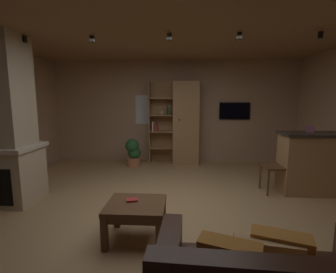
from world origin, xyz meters
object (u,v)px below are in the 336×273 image
object	(u,v)px
kitchen_bar_counter	(323,163)
wall_mounted_tv	(234,111)
tissue_box	(310,129)
dining_chair	(280,163)
stone_fireplace	(3,129)
table_book_0	(132,200)
potted_floor_plant	(133,152)
coffee_table	(136,210)
bookshelf_cabinet	(183,124)

from	to	relation	value
kitchen_bar_counter	wall_mounted_tv	bearing A→B (deg)	118.30
tissue_box	dining_chair	distance (m)	0.78
stone_fireplace	kitchen_bar_counter	world-z (taller)	stone_fireplace
stone_fireplace	tissue_box	size ratio (longest dim) A/B	21.45
table_book_0	potted_floor_plant	bearing A→B (deg)	101.08
stone_fireplace	coffee_table	bearing A→B (deg)	-23.05
dining_chair	stone_fireplace	bearing A→B (deg)	-171.62
coffee_table	dining_chair	xyz separation A→B (m)	(2.22, 1.61, 0.18)
tissue_box	table_book_0	xyz separation A→B (m)	(-2.78, -1.66, -0.66)
bookshelf_cabinet	potted_floor_plant	world-z (taller)	bookshelf_cabinet
table_book_0	wall_mounted_tv	bearing A→B (deg)	62.62
stone_fireplace	potted_floor_plant	bearing A→B (deg)	54.35
kitchen_bar_counter	table_book_0	distance (m)	3.39
wall_mounted_tv	kitchen_bar_counter	bearing A→B (deg)	-61.70
kitchen_bar_counter	wall_mounted_tv	size ratio (longest dim) A/B	1.92
stone_fireplace	bookshelf_cabinet	world-z (taller)	stone_fireplace
tissue_box	dining_chair	world-z (taller)	tissue_box
coffee_table	potted_floor_plant	size ratio (longest dim) A/B	0.99
stone_fireplace	tissue_box	xyz separation A→B (m)	(4.96, 0.76, -0.05)
coffee_table	potted_floor_plant	world-z (taller)	potted_floor_plant
stone_fireplace	coffee_table	xyz separation A→B (m)	(2.23, -0.95, -0.81)
stone_fireplace	potted_floor_plant	distance (m)	2.82
bookshelf_cabinet	coffee_table	distance (m)	3.59
kitchen_bar_counter	coffee_table	world-z (taller)	kitchen_bar_counter
tissue_box	coffee_table	bearing A→B (deg)	-147.82
table_book_0	dining_chair	size ratio (longest dim) A/B	0.14
tissue_box	wall_mounted_tv	bearing A→B (deg)	114.27
table_book_0	dining_chair	bearing A→B (deg)	34.22
tissue_box	table_book_0	distance (m)	3.30
dining_chair	potted_floor_plant	xyz separation A→B (m)	(-2.88, 1.54, -0.18)
table_book_0	wall_mounted_tv	xyz separation A→B (m)	(1.89, 3.64, 0.87)
stone_fireplace	tissue_box	world-z (taller)	stone_fireplace
dining_chair	table_book_0	bearing A→B (deg)	-145.78
wall_mounted_tv	table_book_0	bearing A→B (deg)	-117.38
dining_chair	bookshelf_cabinet	bearing A→B (deg)	131.97
potted_floor_plant	wall_mounted_tv	xyz separation A→B (m)	(2.49, 0.56, 0.97)
bookshelf_cabinet	wall_mounted_tv	world-z (taller)	bookshelf_cabinet
wall_mounted_tv	dining_chair	bearing A→B (deg)	-79.46
potted_floor_plant	wall_mounted_tv	size ratio (longest dim) A/B	0.89
bookshelf_cabinet	tissue_box	bearing A→B (deg)	-38.90
potted_floor_plant	tissue_box	bearing A→B (deg)	-22.88
dining_chair	kitchen_bar_counter	bearing A→B (deg)	1.45
stone_fireplace	wall_mounted_tv	distance (m)	4.91
dining_chair	wall_mounted_tv	size ratio (longest dim) A/B	1.21
bookshelf_cabinet	kitchen_bar_counter	bearing A→B (deg)	-37.60
wall_mounted_tv	coffee_table	bearing A→B (deg)	-116.31
table_book_0	bookshelf_cabinet	bearing A→B (deg)	80.38
stone_fireplace	wall_mounted_tv	xyz separation A→B (m)	(4.06, 2.75, 0.16)
kitchen_bar_counter	bookshelf_cabinet	bearing A→B (deg)	142.40
coffee_table	wall_mounted_tv	world-z (taller)	wall_mounted_tv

